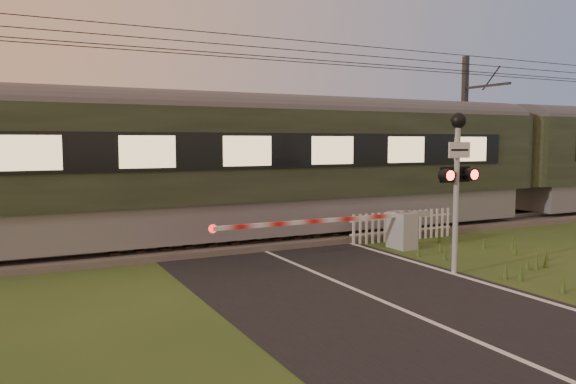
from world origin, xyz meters
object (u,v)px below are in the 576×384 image
train (505,159)px  boom_gate (393,229)px  crossing_signal (457,164)px  catenary_mast (465,132)px  picket_fence (403,226)px

train → boom_gate: (-7.46, -2.87, -1.76)m
boom_gate → crossing_signal: size_ratio=1.81×
catenary_mast → crossing_signal: bearing=-134.9°
train → crossing_signal: bearing=-143.6°
boom_gate → catenary_mast: size_ratio=1.02×
picket_fence → catenary_mast: 8.17m
train → boom_gate: size_ratio=6.63×
boom_gate → crossing_signal: crossing_signal is taller
boom_gate → catenary_mast: 9.52m
crossing_signal → picket_fence: (1.66, 3.99, -2.06)m
crossing_signal → catenary_mast: 11.47m
picket_fence → catenary_mast: bearing=32.7°
boom_gate → picket_fence: bearing=40.9°
train → picket_fence: (-6.34, -1.89, -1.88)m
boom_gate → crossing_signal: 3.62m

